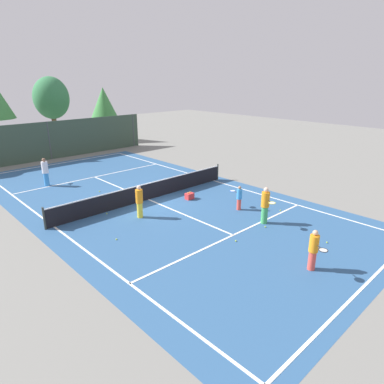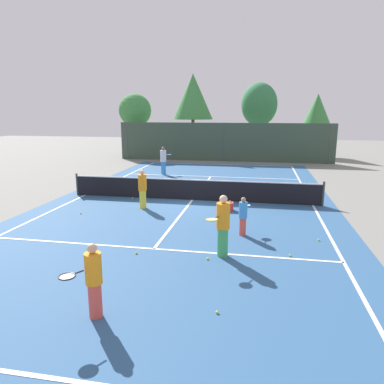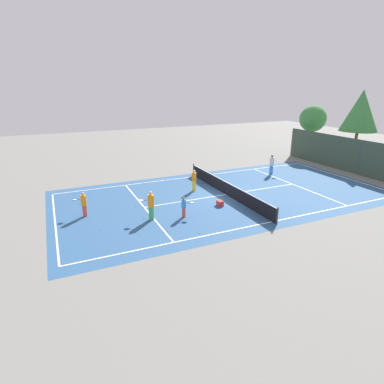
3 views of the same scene
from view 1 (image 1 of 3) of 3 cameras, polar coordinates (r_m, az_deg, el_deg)
The scene contains 20 objects.
ground_plane at distance 19.82m, azimuth -7.35°, elevation -1.28°, with size 80.00×80.00×0.00m, color slate.
court_surface at distance 19.82m, azimuth -7.35°, elevation -1.27°, with size 13.00×25.00×0.01m.
tennis_net at distance 19.65m, azimuth -7.41°, elevation 0.12°, with size 11.90×0.10×1.10m.
perimeter_fence at distance 31.54m, azimuth -22.85°, elevation 7.95°, with size 18.00×0.12×3.20m.
tree_1 at distance 37.32m, azimuth -22.57°, elevation 14.32°, with size 3.39×3.60×6.81m.
tree_3 at distance 38.78m, azimuth -14.60°, elevation 14.07°, with size 3.14×3.14×5.69m.
player_0 at distance 23.86m, azimuth -23.40°, elevation 3.16°, with size 0.67×0.96×1.84m.
player_1 at distance 18.14m, azimuth 7.89°, elevation -0.91°, with size 0.40×0.86×1.32m.
player_2 at distance 16.59m, azimuth 12.19°, elevation -2.16°, with size 0.67×0.95×1.82m.
player_3 at distance 13.21m, azimuth 19.73°, elevation -9.10°, with size 0.69×0.88×1.59m.
player_4 at distance 17.12m, azimuth -8.82°, elevation -1.55°, with size 0.36×0.36×1.69m.
ball_crate at distance 19.70m, azimuth -0.43°, elevation -0.68°, with size 0.47×0.34×0.43m.
tennis_ball_0 at distance 18.14m, azimuth -14.13°, elevation -3.54°, with size 0.07×0.07×0.07m, color #CCE533.
tennis_ball_1 at distance 21.73m, azimuth -15.28°, elevation 0.10°, with size 0.07×0.07×0.07m, color #CCE533.
tennis_ball_2 at distance 14.91m, azimuth 7.37°, elevation -8.15°, with size 0.07×0.07×0.07m, color #CCE533.
tennis_ball_3 at distance 15.77m, azimuth 21.71°, elevation -7.87°, with size 0.07×0.07×0.07m, color #CCE533.
tennis_ball_4 at distance 20.17m, azimuth 12.57°, elevation -1.12°, with size 0.07×0.07×0.07m, color #CCE533.
tennis_ball_5 at distance 15.29m, azimuth -12.57°, elevation -7.76°, with size 0.07×0.07×0.07m, color #CCE533.
tennis_ball_6 at distance 16.47m, azimuth 12.21°, elevation -5.74°, with size 0.07×0.07×0.07m, color #CCE533.
tennis_ball_7 at distance 18.61m, azimuth 14.60°, elevation -3.00°, with size 0.07×0.07×0.07m, color #CCE533.
Camera 1 is at (-10.81, -15.18, 6.76)m, focal length 31.76 mm.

